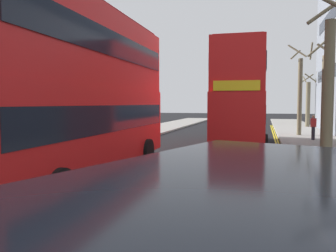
% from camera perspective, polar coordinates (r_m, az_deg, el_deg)
% --- Properties ---
extents(sidewalk_left, '(4.00, 80.00, 0.14)m').
position_cam_1_polar(sidewalk_left, '(18.75, -16.86, -3.95)').
color(sidewalk_left, '#9E9991').
rests_on(sidewalk_left, ground).
extents(kerb_line_outer, '(0.10, 56.00, 0.01)m').
position_cam_1_polar(kerb_line_outer, '(13.97, 19.17, -6.87)').
color(kerb_line_outer, yellow).
rests_on(kerb_line_outer, ground).
extents(kerb_line_inner, '(0.10, 56.00, 0.01)m').
position_cam_1_polar(kerb_line_inner, '(13.96, 18.51, -6.86)').
color(kerb_line_inner, yellow).
rests_on(kerb_line_inner, ground).
extents(double_decker_bus_away, '(2.93, 10.85, 5.64)m').
position_cam_1_polar(double_decker_bus_away, '(11.88, -14.25, 6.05)').
color(double_decker_bus_away, red).
rests_on(double_decker_bus_away, ground).
extents(double_decker_bus_oncoming, '(2.90, 10.84, 5.64)m').
position_cam_1_polar(double_decker_bus_oncoming, '(20.79, 12.02, 5.04)').
color(double_decker_bus_oncoming, red).
rests_on(double_decker_bus_oncoming, ground).
extents(pedestrian_far, '(0.34, 0.22, 1.62)m').
position_cam_1_polar(pedestrian_far, '(24.63, 22.67, -0.14)').
color(pedestrian_far, '#2D2D38').
rests_on(pedestrian_far, sidewalk_right).
extents(street_tree_near, '(1.78, 1.74, 6.78)m').
position_cam_1_polar(street_tree_near, '(28.04, 20.78, 5.11)').
color(street_tree_near, '#6B6047').
rests_on(street_tree_near, sidewalk_right).
extents(street_tree_mid, '(1.87, 1.84, 5.93)m').
position_cam_1_polar(street_tree_mid, '(20.14, 24.39, 4.08)').
color(street_tree_mid, '#6B6047').
rests_on(street_tree_mid, sidewalk_right).
extents(street_tree_far, '(1.67, 1.75, 6.06)m').
position_cam_1_polar(street_tree_far, '(12.20, 24.76, 5.33)').
color(street_tree_far, '#6B6047').
rests_on(street_tree_far, sidewalk_right).
extents(street_tree_distant, '(1.51, 1.54, 5.64)m').
position_cam_1_polar(street_tree_distant, '(38.49, 21.94, 3.65)').
color(street_tree_distant, '#6B6047').
rests_on(street_tree_distant, sidewalk_right).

